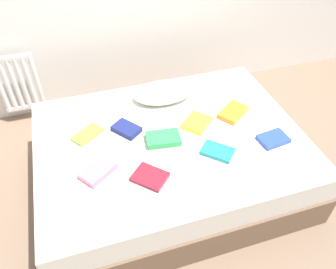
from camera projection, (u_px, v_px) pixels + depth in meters
name	position (u px, v px, depth m)	size (l,w,h in m)	color
ground_plane	(170.00, 180.00, 2.82)	(8.00, 8.00, 0.00)	#7F6651
bed	(170.00, 160.00, 2.65)	(2.00, 1.50, 0.50)	brown
radiator	(19.00, 84.00, 3.13)	(0.37, 0.04, 0.58)	white
pillow	(163.00, 92.00, 2.81)	(0.51, 0.33, 0.10)	white
textbook_orange	(233.00, 112.00, 2.66)	(0.25, 0.15, 0.04)	orange
textbook_teal	(218.00, 151.00, 2.35)	(0.22, 0.14, 0.03)	teal
textbook_pink	(98.00, 171.00, 2.20)	(0.23, 0.15, 0.05)	pink
textbook_lime	(88.00, 134.00, 2.48)	(0.23, 0.12, 0.02)	#8CC638
textbook_maroon	(150.00, 177.00, 2.18)	(0.22, 0.17, 0.03)	maroon
textbook_yellow	(197.00, 123.00, 2.57)	(0.21, 0.17, 0.03)	yellow
textbook_navy	(126.00, 129.00, 2.51)	(0.20, 0.13, 0.04)	navy
textbook_green	(163.00, 139.00, 2.43)	(0.25, 0.16, 0.05)	green
textbook_blue	(273.00, 139.00, 2.44)	(0.21, 0.15, 0.03)	#2847B7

